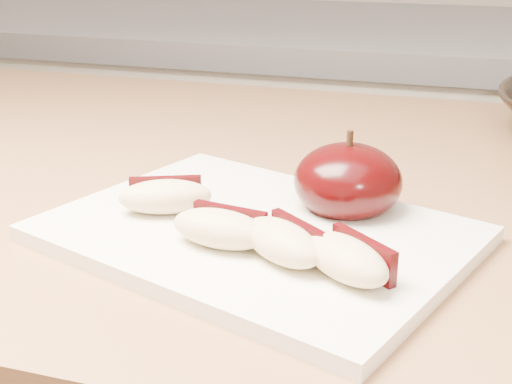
% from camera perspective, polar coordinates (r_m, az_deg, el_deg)
% --- Properties ---
extents(back_cabinet, '(2.40, 0.62, 0.94)m').
position_cam_1_polar(back_cabinet, '(1.43, 7.02, -5.49)').
color(back_cabinet, silver).
rests_on(back_cabinet, ground).
extents(cutting_board, '(0.32, 0.28, 0.01)m').
position_cam_1_polar(cutting_board, '(0.49, 0.00, -3.34)').
color(cutting_board, white).
rests_on(cutting_board, island_counter).
extents(apple_half, '(0.10, 0.10, 0.07)m').
position_cam_1_polar(apple_half, '(0.52, 7.35, 0.85)').
color(apple_half, black).
rests_on(apple_half, cutting_board).
extents(apple_wedge_a, '(0.07, 0.05, 0.02)m').
position_cam_1_polar(apple_wedge_a, '(0.51, -7.27, -0.32)').
color(apple_wedge_a, beige).
rests_on(apple_wedge_a, cutting_board).
extents(apple_wedge_b, '(0.07, 0.04, 0.02)m').
position_cam_1_polar(apple_wedge_b, '(0.45, -2.80, -2.89)').
color(apple_wedge_b, beige).
rests_on(apple_wedge_b, cutting_board).
extents(apple_wedge_c, '(0.07, 0.07, 0.02)m').
position_cam_1_polar(apple_wedge_c, '(0.44, 2.24, -3.97)').
color(apple_wedge_c, beige).
rests_on(apple_wedge_c, cutting_board).
extents(apple_wedge_d, '(0.07, 0.07, 0.02)m').
position_cam_1_polar(apple_wedge_d, '(0.42, 7.32, -5.27)').
color(apple_wedge_d, beige).
rests_on(apple_wedge_d, cutting_board).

